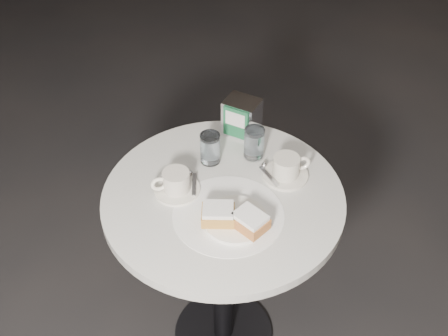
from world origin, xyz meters
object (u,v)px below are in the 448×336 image
beignet_plate (235,218)px  napkin_dispenser (242,117)px  water_glass_right (254,143)px  cafe_table (223,240)px  coffee_cup_left (176,183)px  coffee_cup_right (286,168)px  water_glass_left (210,149)px

beignet_plate → napkin_dispenser: size_ratio=1.64×
beignet_plate → water_glass_right: (0.03, 0.29, 0.03)m
cafe_table → water_glass_right: (0.07, 0.18, 0.25)m
beignet_plate → napkin_dispenser: napkin_dispenser is taller
water_glass_right → beignet_plate: bearing=-95.5°
beignet_plate → water_glass_right: bearing=84.5°
cafe_table → coffee_cup_left: coffee_cup_left is taller
coffee_cup_left → coffee_cup_right: same height
coffee_cup_right → water_glass_left: size_ratio=1.77×
cafe_table → water_glass_right: bearing=68.2°
water_glass_right → napkin_dispenser: napkin_dispenser is taller
napkin_dispenser → beignet_plate: bearing=-66.2°
cafe_table → water_glass_right: 0.32m
coffee_cup_left → water_glass_left: size_ratio=1.77×
beignet_plate → coffee_cup_right: (0.13, 0.21, 0.01)m
beignet_plate → water_glass_right: 0.29m
coffee_cup_left → napkin_dispenser: (0.16, 0.29, 0.03)m
beignet_plate → coffee_cup_left: (-0.18, 0.11, 0.01)m
beignet_plate → napkin_dispenser: bearing=93.0°
cafe_table → water_glass_left: bearing=111.8°
cafe_table → coffee_cup_right: size_ratio=4.25×
cafe_table → napkin_dispenser: (0.02, 0.29, 0.26)m
coffee_cup_right → water_glass_left: bearing=148.5°
napkin_dispenser → coffee_cup_right: bearing=-30.6°
beignet_plate → coffee_cup_right: bearing=58.2°
coffee_cup_right → napkin_dispenser: (-0.15, 0.19, 0.03)m
cafe_table → napkin_dispenser: napkin_dispenser is taller
water_glass_right → coffee_cup_right: bearing=-38.3°
coffee_cup_right → water_glass_left: water_glass_left is taller
coffee_cup_right → napkin_dispenser: 0.25m
water_glass_right → napkin_dispenser: size_ratio=0.78×
beignet_plate → water_glass_left: (-0.10, 0.25, 0.03)m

